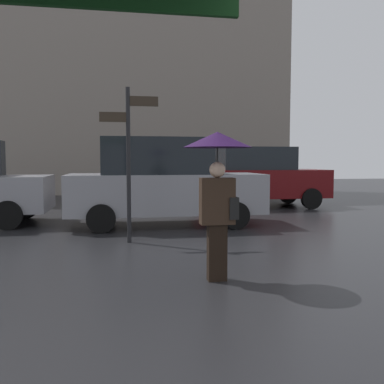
# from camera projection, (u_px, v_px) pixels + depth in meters

# --- Properties ---
(pedestrian_with_umbrella) EXTENTS (0.88, 0.88, 1.91)m
(pedestrian_with_umbrella) POSITION_uv_depth(u_px,v_px,m) (218.00, 168.00, 5.31)
(pedestrian_with_umbrella) COLOR black
(pedestrian_with_umbrella) RESTS_ON ground
(parked_car_left) EXTENTS (4.56, 1.89, 2.07)m
(parked_car_left) POSITION_uv_depth(u_px,v_px,m) (163.00, 182.00, 9.94)
(parked_car_left) COLOR gray
(parked_car_left) RESTS_ON ground
(parked_car_right) EXTENTS (4.31, 2.05, 1.98)m
(parked_car_right) POSITION_uv_depth(u_px,v_px,m) (258.00, 177.00, 13.97)
(parked_car_right) COLOR #590C0F
(parked_car_right) RESTS_ON ground
(street_signpost) EXTENTS (1.08, 0.08, 2.89)m
(street_signpost) POSITION_uv_depth(u_px,v_px,m) (129.00, 149.00, 7.79)
(street_signpost) COLOR black
(street_signpost) RESTS_ON ground
(building_block) EXTENTS (17.29, 2.25, 13.26)m
(building_block) POSITION_uv_depth(u_px,v_px,m) (107.00, 51.00, 19.56)
(building_block) COLOR gray
(building_block) RESTS_ON ground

